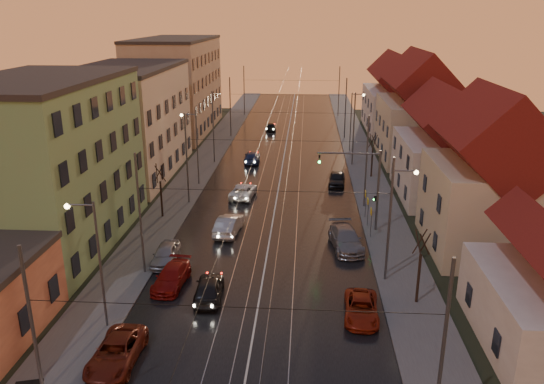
% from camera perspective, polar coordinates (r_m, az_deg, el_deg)
% --- Properties ---
extents(ground, '(160.00, 160.00, 0.00)m').
position_cam_1_polar(ground, '(30.67, -2.38, -16.96)').
color(ground, black).
rests_on(ground, ground).
extents(road, '(16.00, 120.00, 0.04)m').
position_cam_1_polar(road, '(67.25, 1.19, 3.25)').
color(road, black).
rests_on(road, ground).
extents(sidewalk_left, '(4.00, 120.00, 0.15)m').
position_cam_1_polar(sidewalk_left, '(68.40, -7.22, 3.41)').
color(sidewalk_left, '#4C4C4C').
rests_on(sidewalk_left, ground).
extents(sidewalk_right, '(4.00, 120.00, 0.15)m').
position_cam_1_polar(sidewalk_right, '(67.56, 9.71, 3.10)').
color(sidewalk_right, '#4C4C4C').
rests_on(sidewalk_right, ground).
extents(tram_rail_0, '(0.06, 120.00, 0.03)m').
position_cam_1_polar(tram_rail_0, '(67.37, -0.68, 3.31)').
color(tram_rail_0, gray).
rests_on(tram_rail_0, road).
extents(tram_rail_1, '(0.06, 120.00, 0.03)m').
position_cam_1_polar(tram_rail_1, '(67.28, 0.54, 3.29)').
color(tram_rail_1, gray).
rests_on(tram_rail_1, road).
extents(tram_rail_2, '(0.06, 120.00, 0.03)m').
position_cam_1_polar(tram_rail_2, '(67.22, 1.85, 3.26)').
color(tram_rail_2, gray).
rests_on(tram_rail_2, road).
extents(tram_rail_3, '(0.06, 120.00, 0.03)m').
position_cam_1_polar(tram_rail_3, '(67.19, 3.07, 3.24)').
color(tram_rail_3, gray).
rests_on(tram_rail_3, road).
extents(apartment_left_1, '(10.00, 18.00, 13.00)m').
position_cam_1_polar(apartment_left_1, '(45.24, -23.15, 2.58)').
color(apartment_left_1, '#669A62').
rests_on(apartment_left_1, ground).
extents(apartment_left_2, '(10.00, 20.00, 12.00)m').
position_cam_1_polar(apartment_left_2, '(63.33, -15.19, 7.19)').
color(apartment_left_2, beige).
rests_on(apartment_left_2, ground).
extents(apartment_left_3, '(10.00, 24.00, 14.00)m').
position_cam_1_polar(apartment_left_3, '(85.94, -10.17, 11.08)').
color(apartment_left_3, '#9D7F65').
rests_on(apartment_left_3, ground).
extents(house_right_1, '(8.67, 10.20, 10.80)m').
position_cam_1_polar(house_right_1, '(44.01, 22.34, 0.83)').
color(house_right_1, '#C4BA97').
rests_on(house_right_1, ground).
extents(house_right_2, '(9.18, 12.24, 9.20)m').
position_cam_1_polar(house_right_2, '(56.22, 18.26, 4.09)').
color(house_right_2, beige).
rests_on(house_right_2, ground).
extents(house_right_3, '(9.18, 14.28, 11.50)m').
position_cam_1_polar(house_right_3, '(70.29, 15.47, 8.09)').
color(house_right_3, '#C4BA97').
rests_on(house_right_3, ground).
extents(house_right_4, '(9.18, 16.32, 10.00)m').
position_cam_1_polar(house_right_4, '(87.89, 13.17, 9.76)').
color(house_right_4, beige).
rests_on(house_right_4, ground).
extents(catenary_pole_l_0, '(0.16, 0.16, 9.00)m').
position_cam_1_polar(catenary_pole_l_0, '(25.72, -24.15, -14.43)').
color(catenary_pole_l_0, '#595B60').
rests_on(catenary_pole_l_0, ground).
extents(catenary_pole_r_0, '(0.16, 0.16, 9.00)m').
position_cam_1_polar(catenary_pole_r_0, '(23.74, 17.83, -16.56)').
color(catenary_pole_r_0, '#595B60').
rests_on(catenary_pole_r_0, ground).
extents(catenary_pole_l_1, '(0.16, 0.16, 9.00)m').
position_cam_1_polar(catenary_pole_l_1, '(38.09, -14.01, -2.46)').
color(catenary_pole_l_1, '#595B60').
rests_on(catenary_pole_l_1, ground).
extents(catenary_pole_r_1, '(0.16, 0.16, 9.00)m').
position_cam_1_polar(catenary_pole_r_1, '(36.78, 12.50, -3.11)').
color(catenary_pole_r_1, '#595B60').
rests_on(catenary_pole_r_1, ground).
extents(catenary_pole_l_2, '(0.16, 0.16, 9.00)m').
position_cam_1_polar(catenary_pole_l_2, '(51.86, -9.15, 3.47)').
color(catenary_pole_l_2, '#595B60').
rests_on(catenary_pole_l_2, ground).
extents(catenary_pole_r_2, '(0.16, 0.16, 9.00)m').
position_cam_1_polar(catenary_pole_r_2, '(50.90, 10.12, 3.13)').
color(catenary_pole_r_2, '#595B60').
rests_on(catenary_pole_r_2, ground).
extents(catenary_pole_l_3, '(0.16, 0.16, 9.00)m').
position_cam_1_polar(catenary_pole_l_3, '(66.17, -6.34, 6.87)').
color(catenary_pole_l_3, '#595B60').
rests_on(catenary_pole_l_3, ground).
extents(catenary_pole_r_3, '(0.16, 0.16, 9.00)m').
position_cam_1_polar(catenary_pole_r_3, '(65.42, 8.77, 6.63)').
color(catenary_pole_r_3, '#595B60').
rests_on(catenary_pole_r_3, ground).
extents(catenary_pole_l_4, '(0.16, 0.16, 9.00)m').
position_cam_1_polar(catenary_pole_l_4, '(80.73, -4.51, 9.04)').
color(catenary_pole_l_4, '#595B60').
rests_on(catenary_pole_l_4, ground).
extents(catenary_pole_r_4, '(0.16, 0.16, 9.00)m').
position_cam_1_polar(catenary_pole_r_4, '(80.12, 7.91, 8.85)').
color(catenary_pole_r_4, '#595B60').
rests_on(catenary_pole_r_4, ground).
extents(catenary_pole_l_5, '(0.16, 0.16, 9.00)m').
position_cam_1_polar(catenary_pole_l_5, '(98.37, -3.02, 10.79)').
color(catenary_pole_l_5, '#595B60').
rests_on(catenary_pole_l_5, ground).
extents(catenary_pole_r_5, '(0.16, 0.16, 9.00)m').
position_cam_1_polar(catenary_pole_r_5, '(97.87, 7.21, 10.63)').
color(catenary_pole_r_5, '#595B60').
rests_on(catenary_pole_r_5, ground).
extents(street_lamp_0, '(1.75, 0.32, 8.00)m').
position_cam_1_polar(street_lamp_0, '(32.06, -18.61, -6.24)').
color(street_lamp_0, '#595B60').
rests_on(street_lamp_0, ground).
extents(street_lamp_1, '(1.75, 0.32, 8.00)m').
position_cam_1_polar(street_lamp_1, '(37.64, 13.09, -2.01)').
color(street_lamp_1, '#595B60').
rests_on(street_lamp_1, ground).
extents(street_lamp_2, '(1.75, 0.32, 8.00)m').
position_cam_1_polar(street_lamp_2, '(57.55, -8.37, 5.41)').
color(street_lamp_2, '#595B60').
rests_on(street_lamp_2, ground).
extents(street_lamp_3, '(1.75, 0.32, 8.00)m').
position_cam_1_polar(street_lamp_3, '(72.24, 8.75, 8.07)').
color(street_lamp_3, '#595B60').
rests_on(street_lamp_3, ground).
extents(traffic_light_mast, '(5.30, 0.32, 7.20)m').
position_cam_1_polar(traffic_light_mast, '(45.08, 10.14, 1.24)').
color(traffic_light_mast, '#595B60').
rests_on(traffic_light_mast, ground).
extents(bare_tree_0, '(1.09, 1.09, 5.11)m').
position_cam_1_polar(bare_tree_0, '(49.11, -11.85, -0.01)').
color(bare_tree_0, black).
rests_on(bare_tree_0, ground).
extents(bare_tree_1, '(1.09, 1.09, 5.11)m').
position_cam_1_polar(bare_tree_1, '(35.18, 15.58, -7.99)').
color(bare_tree_1, black).
rests_on(bare_tree_1, ground).
extents(bare_tree_2, '(1.09, 1.09, 5.11)m').
position_cam_1_polar(bare_tree_2, '(61.23, 10.74, 3.76)').
color(bare_tree_2, black).
rests_on(bare_tree_2, ground).
extents(driving_car_0, '(2.04, 4.50, 1.50)m').
position_cam_1_polar(driving_car_0, '(35.59, -6.80, -10.22)').
color(driving_car_0, black).
rests_on(driving_car_0, ground).
extents(driving_car_1, '(2.15, 4.94, 1.58)m').
position_cam_1_polar(driving_car_1, '(45.38, -4.67, -3.51)').
color(driving_car_1, '#9A9B9F').
rests_on(driving_car_1, ground).
extents(driving_car_2, '(2.69, 4.99, 1.33)m').
position_cam_1_polar(driving_car_2, '(54.21, -3.12, 0.12)').
color(driving_car_2, silver).
rests_on(driving_car_2, ground).
extents(driving_car_3, '(2.08, 4.72, 1.35)m').
position_cam_1_polar(driving_car_3, '(67.02, -2.16, 3.76)').
color(driving_car_3, navy).
rests_on(driving_car_3, ground).
extents(driving_car_4, '(2.02, 4.01, 1.31)m').
position_cam_1_polar(driving_car_4, '(85.68, -0.14, 7.04)').
color(driving_car_4, black).
rests_on(driving_car_4, ground).
extents(parked_left_1, '(2.31, 4.92, 1.36)m').
position_cam_1_polar(parked_left_1, '(30.70, -16.40, -16.21)').
color(parked_left_1, maroon).
rests_on(parked_left_1, ground).
extents(parked_left_2, '(2.20, 4.70, 1.33)m').
position_cam_1_polar(parked_left_2, '(37.55, -10.76, -8.95)').
color(parked_left_2, maroon).
rests_on(parked_left_2, ground).
extents(parked_left_3, '(1.76, 4.21, 1.43)m').
position_cam_1_polar(parked_left_3, '(40.87, -11.37, -6.55)').
color(parked_left_3, '#9B9CA0').
rests_on(parked_left_3, ground).
extents(parked_right_0, '(2.33, 4.58, 1.24)m').
position_cam_1_polar(parked_right_0, '(33.86, 9.59, -12.23)').
color(parked_right_0, maroon).
rests_on(parked_right_0, ground).
extents(parked_right_1, '(2.95, 5.72, 1.58)m').
position_cam_1_polar(parked_right_1, '(42.83, 7.96, -5.02)').
color(parked_right_1, gray).
rests_on(parked_right_1, ground).
extents(parked_right_2, '(2.08, 4.42, 1.46)m').
position_cam_1_polar(parked_right_2, '(58.34, 6.98, 1.42)').
color(parked_right_2, black).
rests_on(parked_right_2, ground).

